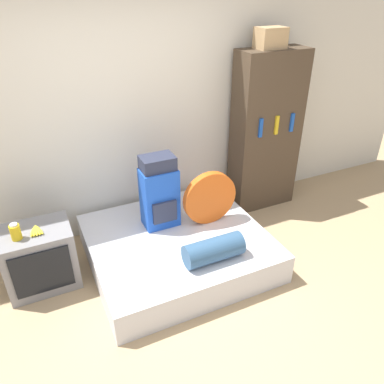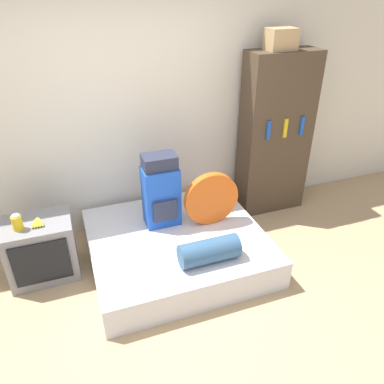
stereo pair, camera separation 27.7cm
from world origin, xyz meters
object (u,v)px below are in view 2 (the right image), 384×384
television (42,249)px  cardboard_box (281,39)px  canister (17,223)px  sleeping_roll (209,251)px  bookshelf (275,135)px  backpack (161,191)px  tent_bag (211,199)px

television → cardboard_box: 3.10m
canister → television: bearing=25.3°
sleeping_roll → bookshelf: bearing=41.0°
canister → bookshelf: (2.79, 0.45, 0.27)m
backpack → sleeping_roll: (0.22, -0.73, -0.25)m
backpack → canister: backpack is taller
backpack → tent_bag: bearing=-20.4°
backpack → sleeping_roll: backpack is taller
bookshelf → backpack: bearing=-166.7°
sleeping_roll → canister: bearing=157.7°
sleeping_roll → cardboard_box: (1.17, 1.07, 1.56)m
sleeping_roll → bookshelf: bookshelf is taller
bookshelf → cardboard_box: size_ratio=6.36×
backpack → television: (-1.19, -0.04, -0.37)m
television → bookshelf: bearing=8.3°
bookshelf → cardboard_box: 1.04m
television → tent_bag: bearing=-4.7°
backpack → bookshelf: 1.53m
sleeping_roll → bookshelf: 1.73m
tent_bag → sleeping_roll: tent_bag is taller
backpack → television: backpack is taller
sleeping_roll → television: (-1.41, 0.69, -0.11)m
sleeping_roll → television: 1.58m
television → canister: bearing=-154.7°
canister → cardboard_box: cardboard_box is taller
backpack → television: 1.24m
tent_bag → canister: size_ratio=3.71×
backpack → cardboard_box: size_ratio=2.56×
bookshelf → canister: bearing=-170.9°
tent_bag → television: (-1.66, 0.14, -0.29)m
tent_bag → bookshelf: size_ratio=0.30×
backpack → tent_bag: backpack is taller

